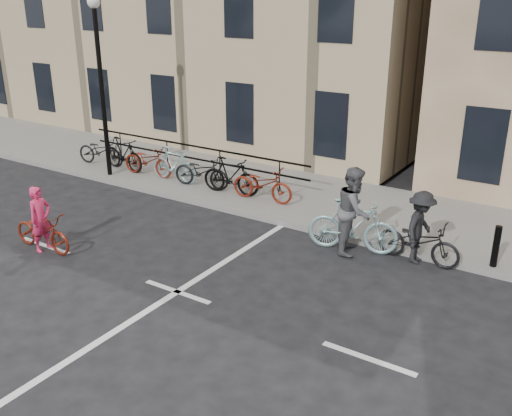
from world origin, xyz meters
The scene contains 9 objects.
ground centered at (0.00, 0.00, 0.00)m, with size 120.00×120.00×0.00m, color black.
sidewalk centered at (-4.00, 6.00, 0.07)m, with size 46.00×4.00×0.15m, color slate.
building_west centered at (-9.00, 13.00, 5.15)m, with size 20.00×10.00×10.00m, color tan.
lamp_post centered at (-6.50, 4.40, 3.49)m, with size 0.36×0.36×5.28m.
bollard_east centered at (5.00, 4.25, 0.60)m, with size 0.14×0.14×0.90m, color black.
parked_bikes centered at (-4.35, 5.04, 0.64)m, with size 8.30×1.23×1.05m.
cyclist_pink centered at (-3.84, -0.14, 0.52)m, with size 1.71×0.65×1.51m.
cyclist_grey centered at (2.08, 3.62, 0.80)m, with size 2.13×1.12×1.98m.
cyclist_dark centered at (3.50, 3.90, 0.64)m, with size 1.83×1.06×1.62m.
Camera 1 is at (6.68, -7.44, 5.53)m, focal length 40.00 mm.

